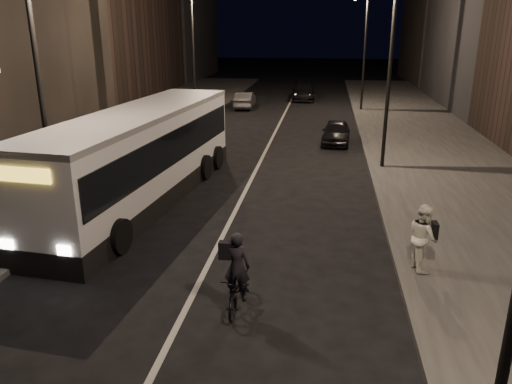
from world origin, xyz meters
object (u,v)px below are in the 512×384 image
(streetlight_left_far, at_px, (197,39))
(pedestrian_woman, at_px, (423,237))
(streetlight_right_mid, at_px, (385,46))
(cyclist_on_bicycle, at_px, (238,283))
(car_mid, at_px, (245,100))
(streetlight_left_near, at_px, (44,55))
(car_near, at_px, (336,132))
(city_bus, at_px, (141,153))
(car_far, at_px, (304,92))
(streetlight_right_far, at_px, (362,37))

(streetlight_left_far, height_order, pedestrian_woman, streetlight_left_far)
(streetlight_right_mid, height_order, cyclist_on_bicycle, streetlight_right_mid)
(pedestrian_woman, bearing_deg, streetlight_right_mid, -11.80)
(pedestrian_woman, relative_size, car_mid, 0.46)
(streetlight_left_far, relative_size, pedestrian_woman, 4.62)
(streetlight_left_near, bearing_deg, car_near, 55.60)
(city_bus, xyz_separation_m, pedestrian_woman, (9.14, -4.53, -0.78))
(streetlight_left_near, distance_m, streetlight_left_far, 18.00)
(streetlight_left_near, relative_size, car_near, 2.24)
(cyclist_on_bicycle, xyz_separation_m, car_far, (-0.18, 33.95, 0.04))
(streetlight_right_mid, relative_size, car_far, 1.69)
(cyclist_on_bicycle, bearing_deg, car_mid, 101.59)
(city_bus, distance_m, car_mid, 21.84)
(cyclist_on_bicycle, bearing_deg, car_far, 93.00)
(streetlight_left_far, bearing_deg, car_near, -29.03)
(car_mid, bearing_deg, car_far, -131.79)
(streetlight_right_mid, height_order, car_far, streetlight_right_mid)
(streetlight_left_near, bearing_deg, cyclist_on_bicycle, -33.68)
(streetlight_right_mid, height_order, city_bus, streetlight_right_mid)
(streetlight_right_mid, xyz_separation_m, streetlight_left_far, (-10.66, 10.00, 0.00))
(car_mid, bearing_deg, streetlight_right_far, 175.27)
(streetlight_right_far, height_order, car_mid, streetlight_right_far)
(car_near, relative_size, car_mid, 0.95)
(pedestrian_woman, distance_m, car_near, 15.18)
(streetlight_left_near, height_order, car_mid, streetlight_left_near)
(car_near, bearing_deg, car_mid, 124.81)
(streetlight_right_mid, height_order, streetlight_left_near, same)
(city_bus, bearing_deg, streetlight_left_near, -119.81)
(pedestrian_woman, height_order, car_near, pedestrian_woman)
(pedestrian_woman, bearing_deg, streetlight_left_near, 66.29)
(pedestrian_woman, xyz_separation_m, car_mid, (-8.89, 26.34, -0.41))
(cyclist_on_bicycle, xyz_separation_m, pedestrian_woman, (4.40, 2.35, 0.38))
(streetlight_right_far, xyz_separation_m, car_far, (-4.32, 5.60, -4.67))
(car_far, bearing_deg, car_near, -83.49)
(streetlight_left_near, distance_m, car_mid, 24.88)
(streetlight_right_mid, distance_m, cyclist_on_bicycle, 13.85)
(streetlight_right_far, relative_size, car_far, 1.69)
(cyclist_on_bicycle, height_order, car_mid, cyclist_on_bicycle)
(streetlight_left_near, relative_size, pedestrian_woman, 4.62)
(streetlight_right_far, distance_m, streetlight_left_near, 26.26)
(streetlight_left_far, distance_m, car_mid, 8.17)
(streetlight_left_far, distance_m, cyclist_on_bicycle, 23.76)
(streetlight_right_far, relative_size, cyclist_on_bicycle, 4.13)
(city_bus, bearing_deg, car_far, 85.87)
(streetlight_right_mid, bearing_deg, car_near, 108.95)
(streetlight_right_mid, bearing_deg, streetlight_left_far, 136.84)
(pedestrian_woman, bearing_deg, car_far, -5.09)
(streetlight_right_far, distance_m, car_far, 8.47)
(streetlight_right_mid, bearing_deg, streetlight_left_near, -143.12)
(car_near, bearing_deg, streetlight_right_mid, -67.64)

